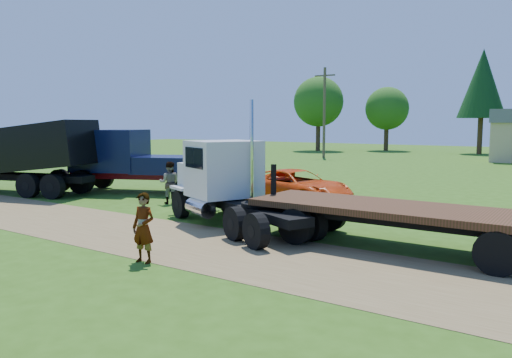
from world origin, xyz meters
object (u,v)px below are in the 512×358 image
Objects in this scene: flatbed_trailer at (400,216)px; spectator_a at (143,228)px; navy_truck at (134,160)px; orange_pickup at (296,186)px; white_semi_tractor at (224,181)px; black_dump_truck at (21,153)px.

flatbed_trailer is 6.85m from spectator_a.
spectator_a is (10.08, -8.70, -0.73)m from navy_truck.
flatbed_trailer reaches higher than orange_pickup.
white_semi_tractor reaches higher than flatbed_trailer.
black_dump_truck is 15.09m from spectator_a.
navy_truck is 0.87× the size of flatbed_trailer.
white_semi_tractor reaches higher than black_dump_truck.
spectator_a is at bearing -64.26° from navy_truck.
white_semi_tractor reaches higher than orange_pickup.
white_semi_tractor is 0.84× the size of flatbed_trailer.
navy_truck is at bearing 112.42° from orange_pickup.
navy_truck is 8.68m from orange_pickup.
spectator_a is (1.58, -10.29, 0.15)m from orange_pickup.
flatbed_trailer is (18.93, -0.26, -1.07)m from black_dump_truck.
white_semi_tractor is at bearing -17.53° from black_dump_truck.
flatbed_trailer is (6.26, -0.19, -0.52)m from white_semi_tractor.
spectator_a is (-4.79, -4.90, -0.05)m from flatbed_trailer.
spectator_a is (1.47, -5.09, -0.57)m from white_semi_tractor.
black_dump_truck reaches higher than orange_pickup.
white_semi_tractor is at bearing 99.52° from spectator_a.
spectator_a is (14.14, -5.16, -1.11)m from black_dump_truck.
white_semi_tractor is at bearing 178.16° from flatbed_trailer.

